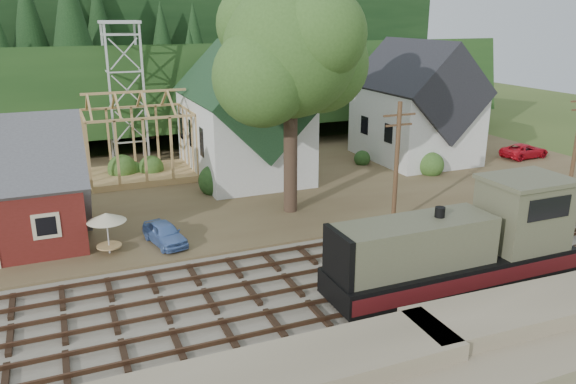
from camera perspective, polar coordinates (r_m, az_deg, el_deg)
name	(u,v)px	position (r m, az deg, el deg)	size (l,w,h in m)	color
ground	(331,282)	(28.77, 4.41, -9.10)	(140.00, 140.00, 0.00)	#384C1E
embankment	(435,378)	(22.64, 14.70, -17.78)	(64.00, 5.00, 1.60)	#7F7259
railroad_bed	(331,280)	(28.73, 4.41, -8.95)	(64.00, 11.00, 0.16)	#726B5B
village_flat	(227,184)	(44.37, -6.18, 0.78)	(64.00, 26.00, 0.30)	brown
hillside	(167,131)	(67.13, -12.16, 6.11)	(70.00, 28.00, 8.00)	#1E3F19
ridge	(145,110)	(82.68, -14.32, 8.07)	(80.00, 20.00, 12.00)	black
church	(243,116)	(45.35, -4.57, 7.73)	(8.40, 15.17, 13.00)	silver
farmhouse	(416,109)	(52.02, 12.83, 8.27)	(8.40, 10.80, 10.60)	silver
timber_frame	(139,142)	(46.19, -14.93, 4.96)	(8.20, 6.20, 6.99)	tan
lattice_tower	(122,50)	(51.21, -16.55, 13.68)	(3.20, 3.20, 12.12)	silver
big_tree	(293,60)	(35.87, 0.47, 13.30)	(10.90, 8.40, 14.70)	#38281E
telegraph_pole_near	(397,163)	(34.88, 10.97, 2.90)	(2.20, 0.28, 8.00)	#4C331E
telegraph_pole_far	(576,142)	(44.82, 27.25, 4.50)	(2.20, 0.28, 8.00)	#4C331E
locomotive	(463,246)	(28.47, 17.39, -5.23)	(12.87, 3.22, 5.12)	black
car_blue	(165,233)	(32.95, -12.42, -4.12)	(1.51, 3.76, 1.28)	#5B80C4
car_red	(524,151)	(56.07, 22.90, 3.88)	(2.15, 4.66, 1.30)	red
patio_set	(106,219)	(32.03, -17.97, -2.63)	(2.11, 2.11, 2.35)	silver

